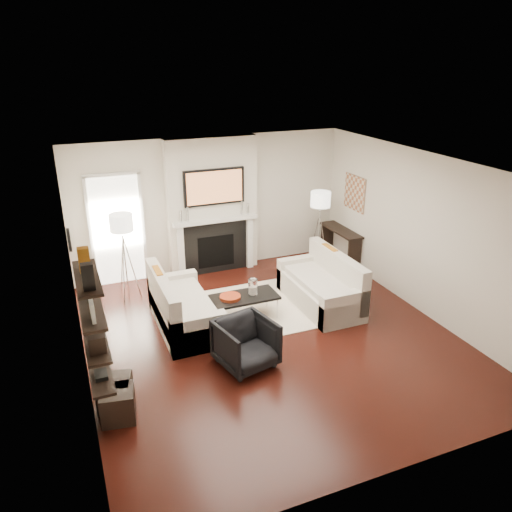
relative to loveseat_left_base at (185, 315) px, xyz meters
name	(u,v)px	position (x,y,z in m)	size (l,w,h in m)	color
room_envelope	(271,258)	(1.15, -0.83, 1.14)	(6.00, 6.00, 6.00)	#34100B
chimney_breast	(212,206)	(1.15, 2.05, 1.14)	(1.80, 0.25, 2.70)	silver
fireplace_surround	(216,248)	(1.15, 1.91, 0.31)	(1.30, 0.02, 1.04)	black
firebox	(216,251)	(1.15, 1.91, 0.24)	(0.75, 0.02, 0.65)	black
mantel_pilaster_l	(181,252)	(0.43, 1.88, 0.34)	(0.12, 0.08, 1.10)	white
mantel_pilaster_r	(250,242)	(1.87, 1.88, 0.34)	(0.12, 0.08, 1.10)	white
mantel_shelf	(216,220)	(1.15, 1.86, 0.91)	(1.70, 0.18, 0.07)	white
tv_body	(214,187)	(1.15, 1.89, 1.57)	(1.20, 0.06, 0.70)	black
tv_screen	(215,187)	(1.15, 1.86, 1.57)	(1.10, 0.01, 0.62)	#BF723F
candlestick_l_tall	(188,214)	(0.60, 1.87, 1.09)	(0.04, 0.04, 0.30)	silver
candlestick_l_short	(181,216)	(0.47, 1.87, 1.06)	(0.04, 0.04, 0.24)	silver
candlestick_r_tall	(242,208)	(1.70, 1.87, 1.09)	(0.04, 0.04, 0.30)	silver
candlestick_r_short	(248,209)	(1.83, 1.87, 1.06)	(0.04, 0.04, 0.24)	silver
hallway_panel	(117,231)	(-0.70, 2.15, 0.84)	(0.90, 0.02, 2.10)	white
door_trim_l	(91,234)	(-1.18, 2.13, 0.84)	(0.06, 0.06, 2.16)	white
door_trim_r	(143,228)	(-0.22, 2.13, 0.84)	(0.06, 0.06, 2.16)	white
door_trim_top	(111,174)	(-0.70, 2.13, 1.92)	(1.02, 0.06, 0.06)	white
rug	(256,309)	(1.28, 0.12, -0.20)	(2.60, 2.00, 0.01)	#F1DFC5
loveseat_left_base	(185,315)	(0.00, 0.00, 0.00)	(0.85, 1.80, 0.42)	beige
loveseat_left_back	(163,301)	(-0.33, 0.00, 0.32)	(0.18, 1.80, 0.80)	beige
loveseat_left_arm_n	(199,334)	(0.00, -0.81, 0.09)	(0.85, 0.18, 0.60)	beige
loveseat_left_arm_s	(173,290)	(0.00, 0.81, 0.09)	(0.85, 0.18, 0.60)	beige
loveseat_left_cushion	(187,300)	(0.05, 0.00, 0.26)	(0.63, 1.44, 0.10)	beige
pillow_left_orange	(158,282)	(-0.33, 0.30, 0.52)	(0.10, 0.42, 0.42)	#9C5C13
pillow_left_charcoal	(167,298)	(-0.33, -0.30, 0.51)	(0.10, 0.40, 0.40)	black
loveseat_right_base	(320,294)	(2.39, -0.15, 0.00)	(0.85, 1.80, 0.42)	beige
loveseat_right_back	(337,274)	(2.73, -0.15, 0.32)	(0.18, 1.80, 0.80)	beige
loveseat_right_arm_n	(344,309)	(2.39, -0.96, 0.09)	(0.85, 0.18, 0.60)	beige
loveseat_right_arm_s	(299,272)	(2.39, 0.66, 0.09)	(0.85, 0.18, 0.60)	beige
loveseat_right_cushion	(318,281)	(2.34, -0.15, 0.26)	(0.63, 1.44, 0.10)	beige
pillow_right_orange	(329,258)	(2.73, 0.15, 0.52)	(0.10, 0.42, 0.42)	#9C5C13
pillow_right_charcoal	(347,271)	(2.73, -0.45, 0.51)	(0.10, 0.40, 0.40)	black
coffee_table	(244,297)	(0.99, -0.12, 0.19)	(1.10, 0.55, 0.04)	black
coffee_leg_nw	(220,320)	(0.49, -0.34, -0.02)	(0.02, 0.02, 0.38)	silver
coffee_leg_ne	(277,309)	(1.49, -0.34, -0.02)	(0.02, 0.02, 0.38)	silver
coffee_leg_sw	(212,308)	(0.49, 0.10, -0.02)	(0.02, 0.02, 0.38)	silver
coffee_leg_se	(267,298)	(1.49, 0.10, -0.02)	(0.02, 0.02, 0.38)	silver
hurricane_glass	(253,287)	(1.14, -0.12, 0.35)	(0.15, 0.15, 0.27)	white
hurricane_candle	(253,290)	(1.14, -0.12, 0.29)	(0.09, 0.09, 0.14)	white
copper_bowl	(230,297)	(0.74, -0.12, 0.24)	(0.34, 0.34, 0.06)	#C14120
armchair	(246,342)	(0.52, -1.39, 0.17)	(0.74, 0.70, 0.76)	black
lamp_left_post	(126,268)	(-0.70, 1.37, 0.39)	(0.02, 0.02, 1.20)	silver
lamp_left_shade	(121,223)	(-0.70, 1.37, 1.24)	(0.40, 0.40, 0.30)	white
lamp_left_leg_a	(132,267)	(-0.59, 1.37, 0.39)	(0.02, 0.02, 1.25)	silver
lamp_left_leg_b	(122,267)	(-0.76, 1.47, 0.39)	(0.02, 0.02, 1.25)	silver
lamp_left_leg_c	(124,271)	(-0.76, 1.28, 0.39)	(0.02, 0.02, 1.25)	silver
lamp_right_post	(319,239)	(3.20, 1.39, 0.39)	(0.02, 0.02, 1.20)	silver
lamp_right_shade	(321,199)	(3.20, 1.39, 1.24)	(0.40, 0.40, 0.30)	white
lamp_right_leg_a	(323,239)	(3.31, 1.39, 0.39)	(0.02, 0.02, 1.25)	silver
lamp_right_leg_b	(314,238)	(3.14, 1.49, 0.39)	(0.02, 0.02, 1.25)	silver
lamp_right_leg_c	(318,241)	(3.14, 1.30, 0.39)	(0.02, 0.02, 1.25)	silver
console_top	(341,230)	(3.72, 1.38, 0.52)	(0.35, 1.20, 0.04)	black
console_leg_n	(354,256)	(3.72, 0.83, 0.14)	(0.30, 0.04, 0.71)	black
console_leg_s	(327,239)	(3.72, 1.93, 0.14)	(0.30, 0.04, 0.71)	black
wall_art	(355,193)	(3.88, 1.22, 1.34)	(0.03, 0.70, 0.70)	#A47852
shelf_bottom	(100,371)	(-1.47, -1.83, 0.49)	(0.25, 1.00, 0.04)	black
shelf_lower	(96,342)	(-1.47, -1.83, 0.89)	(0.25, 1.00, 0.04)	black
shelf_upper	(92,311)	(-1.47, -1.83, 1.29)	(0.25, 1.00, 0.04)	black
shelf_top	(87,278)	(-1.47, -1.83, 1.69)	(0.25, 1.00, 0.04)	black
decor_magfile_a	(88,277)	(-1.47, -2.16, 1.85)	(0.12, 0.10, 0.28)	black
decor_magfile_b	(84,260)	(-1.47, -1.69, 1.85)	(0.12, 0.10, 0.28)	#9C5C13
decor_frame_a	(92,309)	(-1.47, -2.03, 1.42)	(0.04, 0.30, 0.22)	white
decor_frame_b	(88,292)	(-1.47, -1.56, 1.40)	(0.04, 0.22, 0.18)	black
decor_wine_rack	(97,342)	(-1.47, -2.03, 1.01)	(0.18, 0.25, 0.20)	black
decor_box_small	(93,326)	(-1.47, -1.58, 0.97)	(0.15, 0.12, 0.12)	black
decor_books	(101,375)	(-1.47, -1.97, 0.53)	(0.14, 0.20, 0.05)	black
decor_box_tall	(97,352)	(-1.47, -1.57, 0.60)	(0.10, 0.10, 0.18)	white
clock_rim	(69,240)	(-1.58, 0.07, 1.49)	(0.34, 0.34, 0.04)	black
clock_face	(71,240)	(-1.56, 0.07, 1.49)	(0.29, 0.29, 0.01)	white
ottoman_near	(115,392)	(-1.32, -1.60, -0.01)	(0.40, 0.40, 0.40)	black
ottoman_far	(118,404)	(-1.32, -1.86, -0.01)	(0.40, 0.40, 0.40)	black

